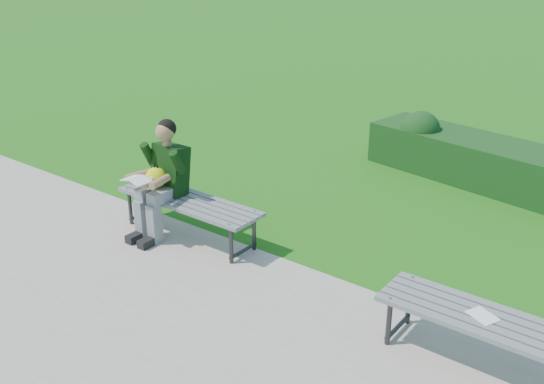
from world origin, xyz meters
TOP-DOWN VIEW (x-y plane):
  - ground at (0.00, 0.00)m, footprint 80.00×80.00m
  - walkway at (0.00, -1.75)m, footprint 30.00×3.50m
  - hedge at (0.76, 3.45)m, footprint 3.67×1.48m
  - bench_left at (-1.39, -0.21)m, footprint 1.80×0.50m
  - bench_right at (2.10, -0.47)m, footprint 1.80×0.50m
  - seated_boy at (-1.69, -0.31)m, footprint 0.56×0.76m
  - paper_sheet at (2.00, -0.47)m, footprint 0.27×0.24m

SIDE VIEW (x-z plane):
  - ground at x=0.00m, z-range 0.00..0.00m
  - walkway at x=0.00m, z-range 0.00..0.02m
  - hedge at x=0.76m, z-range -0.09..0.77m
  - bench_left at x=-1.39m, z-range 0.19..0.64m
  - bench_right at x=2.10m, z-range 0.19..0.64m
  - paper_sheet at x=2.00m, z-range 0.47..0.48m
  - seated_boy at x=-1.69m, z-range 0.06..1.37m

